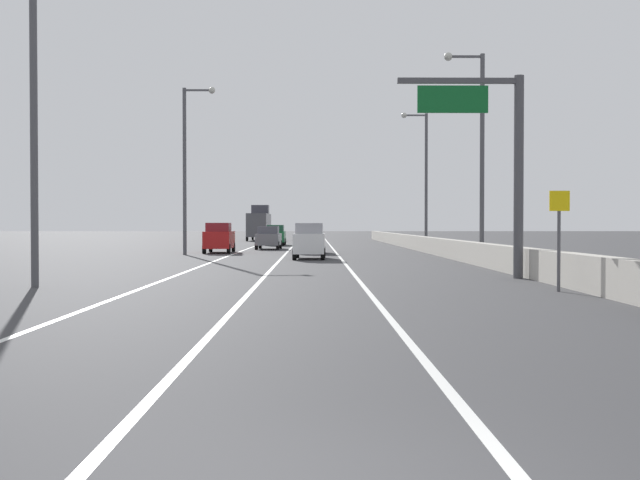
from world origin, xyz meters
TOP-DOWN VIEW (x-y plane):
  - ground_plane at (0.00, 64.00)m, footprint 320.00×320.00m
  - lane_stripe_left at (-5.50, 55.00)m, footprint 0.16×130.00m
  - lane_stripe_center at (-2.00, 55.00)m, footprint 0.16×130.00m
  - lane_stripe_right at (1.50, 55.00)m, footprint 0.16×130.00m
  - jersey_barrier_right at (8.07, 40.00)m, footprint 0.60×120.00m
  - overhead_sign_gantry at (6.73, 23.22)m, footprint 4.68×0.36m
  - speed_advisory_sign at (7.17, 17.49)m, footprint 0.60×0.11m
  - lamp_post_right_second at (8.51, 35.41)m, footprint 2.14×0.44m
  - lamp_post_right_third at (8.76, 57.48)m, footprint 2.14×0.44m
  - lamp_post_left_near at (-8.77, 19.34)m, footprint 2.14×0.44m
  - lamp_post_left_mid at (-8.33, 45.82)m, footprint 2.14×0.44m
  - car_gray_0 at (-3.72, 57.48)m, footprint 1.99×4.26m
  - car_white_1 at (-0.34, 39.54)m, footprint 1.90×4.23m
  - car_black_2 at (-0.31, 48.46)m, footprint 2.03×4.08m
  - car_green_3 at (-3.70, 69.07)m, footprint 1.82×4.73m
  - car_red_4 at (-6.75, 49.51)m, footprint 1.95×4.72m
  - box_truck at (-6.79, 90.96)m, footprint 2.58×8.82m

SIDE VIEW (x-z plane):
  - ground_plane at x=0.00m, z-range 0.00..0.00m
  - lane_stripe_left at x=-5.50m, z-range 0.00..0.00m
  - lane_stripe_center at x=-2.00m, z-range 0.00..0.00m
  - lane_stripe_right at x=1.50m, z-range 0.00..0.00m
  - jersey_barrier_right at x=8.07m, z-range 0.00..1.10m
  - car_gray_0 at x=-3.72m, z-range 0.00..1.85m
  - car_black_2 at x=-0.31m, z-range 0.00..1.87m
  - car_green_3 at x=-3.70m, z-range 0.00..1.94m
  - car_white_1 at x=-0.34m, z-range -0.01..2.06m
  - car_red_4 at x=-6.75m, z-range 0.00..2.11m
  - speed_advisory_sign at x=7.17m, z-range 0.26..3.26m
  - box_truck at x=-6.79m, z-range -0.18..4.23m
  - overhead_sign_gantry at x=6.73m, z-range 0.98..8.48m
  - lamp_post_right_second at x=8.51m, z-range 0.76..11.77m
  - lamp_post_right_third at x=8.76m, z-range 0.76..11.77m
  - lamp_post_left_near at x=-8.77m, z-range 0.76..11.77m
  - lamp_post_left_mid at x=-8.33m, z-range 0.76..11.77m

